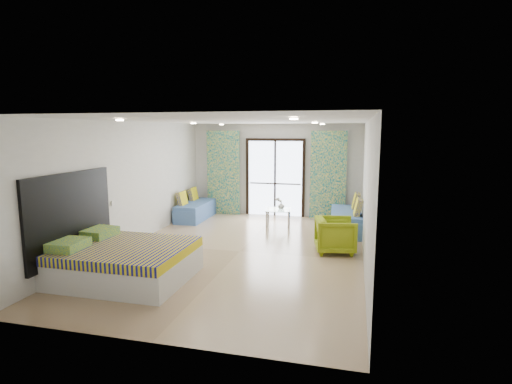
% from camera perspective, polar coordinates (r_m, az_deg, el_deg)
% --- Properties ---
extents(floor, '(5.00, 7.50, 0.01)m').
position_cam_1_polar(floor, '(8.45, -2.30, -8.47)').
color(floor, '#9F805F').
rests_on(floor, ground).
extents(ceiling, '(5.00, 7.50, 0.01)m').
position_cam_1_polar(ceiling, '(8.07, -2.42, 10.16)').
color(ceiling, silver).
rests_on(ceiling, ground).
extents(wall_back, '(5.00, 0.01, 2.70)m').
position_cam_1_polar(wall_back, '(11.77, 2.78, 3.15)').
color(wall_back, silver).
rests_on(wall_back, ground).
extents(wall_front, '(5.00, 0.01, 2.70)m').
position_cam_1_polar(wall_front, '(4.74, -15.26, -5.66)').
color(wall_front, silver).
rests_on(wall_front, ground).
extents(wall_left, '(0.01, 7.50, 2.70)m').
position_cam_1_polar(wall_left, '(9.17, -17.53, 1.14)').
color(wall_left, silver).
rests_on(wall_left, ground).
extents(wall_right, '(0.01, 7.50, 2.70)m').
position_cam_1_polar(wall_right, '(7.83, 15.48, -0.02)').
color(wall_right, silver).
rests_on(wall_right, ground).
extents(balcony_door, '(1.76, 0.08, 2.28)m').
position_cam_1_polar(balcony_door, '(11.76, 2.75, 2.69)').
color(balcony_door, black).
rests_on(balcony_door, floor).
extents(balcony_rail, '(1.52, 0.03, 0.04)m').
position_cam_1_polar(balcony_rail, '(11.80, 2.75, 1.21)').
color(balcony_rail, '#595451').
rests_on(balcony_rail, balcony_door).
extents(curtain_left, '(1.00, 0.10, 2.50)m').
position_cam_1_polar(curtain_left, '(12.01, -4.67, 2.76)').
color(curtain_left, beige).
rests_on(curtain_left, floor).
extents(curtain_right, '(1.00, 0.10, 2.50)m').
position_cam_1_polar(curtain_right, '(11.41, 10.27, 2.33)').
color(curtain_right, beige).
rests_on(curtain_right, floor).
extents(downlight_a, '(0.12, 0.12, 0.02)m').
position_cam_1_polar(downlight_a, '(6.82, -18.89, 9.70)').
color(downlight_a, '#FFE0B2').
rests_on(downlight_a, ceiling).
extents(downlight_b, '(0.12, 0.12, 0.02)m').
position_cam_1_polar(downlight_b, '(5.81, 5.42, 10.36)').
color(downlight_b, '#FFE0B2').
rests_on(downlight_b, ceiling).
extents(downlight_c, '(0.12, 0.12, 0.02)m').
position_cam_1_polar(downlight_c, '(9.49, -8.93, 9.67)').
color(downlight_c, '#FFE0B2').
rests_on(downlight_c, ceiling).
extents(downlight_d, '(0.12, 0.12, 0.02)m').
position_cam_1_polar(downlight_d, '(8.79, 8.40, 9.76)').
color(downlight_d, '#FFE0B2').
rests_on(downlight_d, ceiling).
extents(downlight_e, '(0.12, 0.12, 0.02)m').
position_cam_1_polar(downlight_e, '(11.36, -4.96, 9.59)').
color(downlight_e, '#FFE0B2').
rests_on(downlight_e, ceiling).
extents(downlight_f, '(0.12, 0.12, 0.02)m').
position_cam_1_polar(downlight_f, '(10.78, 9.46, 9.54)').
color(downlight_f, '#FFE0B2').
rests_on(downlight_f, ceiling).
extents(headboard, '(0.06, 2.10, 1.50)m').
position_cam_1_polar(headboard, '(7.61, -24.92, -3.08)').
color(headboard, black).
rests_on(headboard, floor).
extents(switch_plate, '(0.02, 0.10, 0.10)m').
position_cam_1_polar(switch_plate, '(8.60, -19.77, -1.49)').
color(switch_plate, silver).
rests_on(switch_plate, wall_left).
extents(bed, '(2.14, 1.75, 0.74)m').
position_cam_1_polar(bed, '(7.23, -18.37, -9.38)').
color(bed, silver).
rests_on(bed, floor).
extents(daybed_left, '(0.69, 1.72, 0.84)m').
position_cam_1_polar(daybed_left, '(11.55, -8.65, -2.51)').
color(daybed_left, '#4468A4').
rests_on(daybed_left, floor).
extents(daybed_right, '(0.82, 1.89, 0.92)m').
position_cam_1_polar(daybed_right, '(10.25, 12.80, -3.95)').
color(daybed_right, '#4468A4').
rests_on(daybed_right, floor).
extents(coffee_table, '(0.74, 0.74, 0.76)m').
position_cam_1_polar(coffee_table, '(10.63, 3.20, -2.72)').
color(coffee_table, silver).
rests_on(coffee_table, floor).
extents(vase, '(0.24, 0.24, 0.18)m').
position_cam_1_polar(vase, '(10.66, 3.62, -1.95)').
color(vase, white).
rests_on(vase, coffee_table).
extents(armchair, '(0.86, 0.90, 0.80)m').
position_cam_1_polar(armchair, '(8.45, 11.27, -5.82)').
color(armchair, '#849713').
rests_on(armchair, floor).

